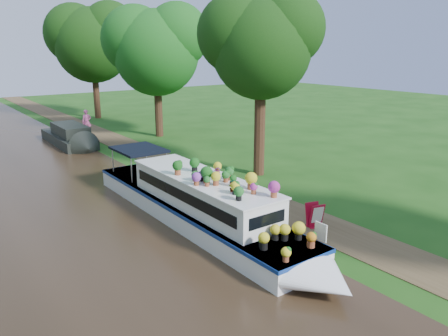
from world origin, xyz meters
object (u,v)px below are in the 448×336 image
second_boat (70,137)px  pedestrian_pink (87,122)px  sandwich_board (315,216)px  plant_boat (203,204)px

second_boat → pedestrian_pink: 3.87m
pedestrian_pink → sandwich_board: bearing=-66.4°
plant_boat → second_boat: 16.75m
sandwich_board → pedestrian_pink: 22.39m
sandwich_board → plant_boat: bearing=156.5°
sandwich_board → pedestrian_pink: pedestrian_pink is taller
plant_boat → pedestrian_pink: 20.06m
second_boat → sandwich_board: 19.44m
sandwich_board → pedestrian_pink: (-0.44, 22.38, 0.51)m
plant_boat → sandwich_board: 4.08m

